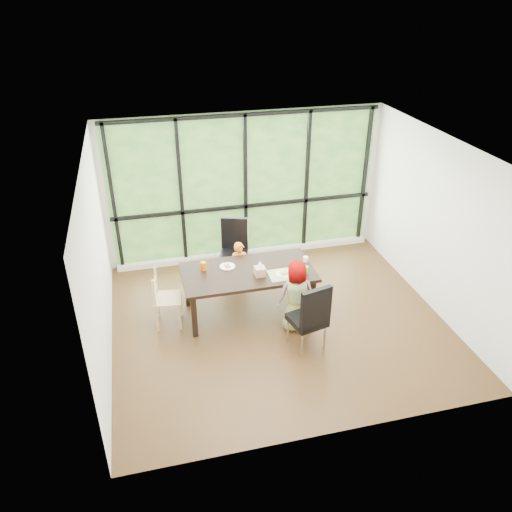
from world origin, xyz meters
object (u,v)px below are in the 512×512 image
chair_end_beech (168,299)px  tissue_box (260,271)px  child_toddler (240,268)px  dining_table (248,291)px  orange_cup (203,266)px  plate_far (227,266)px  white_mug (306,259)px  chair_interior_leather (307,315)px  green_cup (306,270)px  plate_near (284,274)px  chair_window_leather (234,251)px  child_older (296,296)px

chair_end_beech → tissue_box: bearing=-87.5°
child_toddler → chair_end_beech: bearing=-149.2°
dining_table → child_toddler: size_ratio=2.21×
orange_cup → chair_end_beech: bearing=-160.6°
plate_far → white_mug: size_ratio=2.97×
tissue_box → dining_table: bearing=131.1°
chair_interior_leather → green_cup: chair_interior_leather is taller
tissue_box → plate_far: bearing=139.8°
plate_near → tissue_box: bearing=171.1°
chair_window_leather → green_cup: chair_window_leather is taller
plate_far → green_cup: green_cup is taller
child_older → plate_far: bearing=-40.1°
child_older → tissue_box: size_ratio=7.29×
dining_table → child_older: child_older is taller
orange_cup → tissue_box: bearing=-24.2°
chair_window_leather → orange_cup: 1.10m
chair_end_beech → tissue_box: chair_end_beech is taller
white_mug → tissue_box: 0.83m
chair_end_beech → child_older: (1.83, -0.56, 0.12)m
dining_table → chair_end_beech: chair_end_beech is taller
dining_table → plate_far: (-0.28, 0.19, 0.38)m
child_toddler → orange_cup: bearing=-143.3°
tissue_box → chair_window_leather: bearing=97.4°
dining_table → tissue_box: (0.14, -0.16, 0.44)m
dining_table → orange_cup: 0.81m
chair_end_beech → plate_near: 1.79m
chair_end_beech → orange_cup: chair_end_beech is taller
chair_interior_leather → plate_far: (-0.89, 1.22, 0.22)m
chair_window_leather → chair_interior_leather: 2.16m
chair_end_beech → chair_window_leather: bearing=-40.6°
plate_far → chair_interior_leather: bearing=-54.0°
child_older → orange_cup: bearing=-30.5°
chair_interior_leather → child_older: bearing=-101.9°
chair_window_leather → plate_far: 0.91m
dining_table → orange_cup: orange_cup is taller
dining_table → chair_interior_leather: size_ratio=1.86×
chair_interior_leather → green_cup: (0.22, 0.74, 0.27)m
plate_far → white_mug: (1.22, -0.13, 0.03)m
dining_table → chair_window_leather: 1.05m
plate_far → plate_near: size_ratio=0.92×
dining_table → white_mug: size_ratio=25.06×
chair_window_leather → orange_cup: chair_window_leather is taller
tissue_box → green_cup: bearing=-10.4°
child_older → child_toddler: bearing=-62.3°
dining_table → tissue_box: tissue_box is taller
chair_end_beech → orange_cup: bearing=-61.9°
dining_table → orange_cup: (-0.65, 0.19, 0.44)m
plate_near → green_cup: (0.31, -0.07, 0.05)m
chair_interior_leather → white_mug: 1.17m
orange_cup → child_older: bearing=-31.5°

